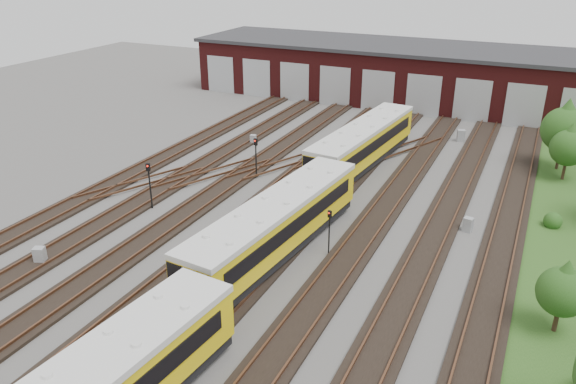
% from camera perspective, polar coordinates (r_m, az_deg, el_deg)
% --- Properties ---
extents(ground, '(120.00, 120.00, 0.00)m').
position_cam_1_polar(ground, '(33.62, -4.89, -6.33)').
color(ground, '#4D4A47').
rests_on(ground, ground).
extents(track_network, '(30.40, 70.00, 0.33)m').
position_cam_1_polar(track_network, '(34.08, -4.66, -5.67)').
color(track_network, black).
rests_on(track_network, ground).
extents(maintenance_shed, '(51.00, 12.50, 6.35)m').
position_cam_1_polar(maintenance_shed, '(68.03, 12.27, 11.74)').
color(maintenance_shed, '#501414').
rests_on(maintenance_shed, ground).
extents(metro_train, '(4.26, 47.65, 3.19)m').
position_cam_1_polar(metro_train, '(32.48, -1.21, -3.44)').
color(metro_train, black).
rests_on(metro_train, ground).
extents(signal_mast_0, '(0.31, 0.30, 3.35)m').
position_cam_1_polar(signal_mast_0, '(39.44, -13.91, 1.21)').
color(signal_mast_0, black).
rests_on(signal_mast_0, ground).
extents(signal_mast_1, '(0.28, 0.26, 3.14)m').
position_cam_1_polar(signal_mast_1, '(43.91, -3.29, 4.06)').
color(signal_mast_1, black).
rests_on(signal_mast_1, ground).
extents(signal_mast_2, '(0.27, 0.25, 3.05)m').
position_cam_1_polar(signal_mast_2, '(49.06, 7.33, 5.99)').
color(signal_mast_2, black).
rests_on(signal_mast_2, ground).
extents(signal_mast_3, '(0.25, 0.24, 2.91)m').
position_cam_1_polar(signal_mast_3, '(32.65, 4.22, -3.59)').
color(signal_mast_3, black).
rests_on(signal_mast_3, ground).
extents(relay_cabinet_0, '(0.76, 0.70, 1.02)m').
position_cam_1_polar(relay_cabinet_0, '(35.38, -23.89, -5.92)').
color(relay_cabinet_0, '#999B9E').
rests_on(relay_cabinet_0, ground).
extents(relay_cabinet_1, '(0.59, 0.52, 0.86)m').
position_cam_1_polar(relay_cabinet_1, '(51.93, -3.56, 5.36)').
color(relay_cabinet_1, '#999B9E').
rests_on(relay_cabinet_1, ground).
extents(relay_cabinet_2, '(0.86, 0.80, 1.14)m').
position_cam_1_polar(relay_cabinet_2, '(45.21, 2.20, 2.71)').
color(relay_cabinet_2, '#999B9E').
rests_on(relay_cabinet_2, ground).
extents(relay_cabinet_3, '(0.80, 0.73, 1.10)m').
position_cam_1_polar(relay_cabinet_3, '(54.93, 17.16, 5.50)').
color(relay_cabinet_3, '#999B9E').
rests_on(relay_cabinet_3, ground).
extents(relay_cabinet_4, '(0.66, 0.59, 0.94)m').
position_cam_1_polar(relay_cabinet_4, '(37.68, 17.82, -3.17)').
color(relay_cabinet_4, '#999B9E').
rests_on(relay_cabinet_4, ground).
extents(tree_0, '(3.59, 3.59, 5.95)m').
position_cam_1_polar(tree_0, '(49.80, 26.35, 6.18)').
color(tree_0, '#362418').
rests_on(tree_0, ground).
extents(tree_1, '(2.80, 2.80, 4.63)m').
position_cam_1_polar(tree_1, '(47.89, 26.70, 4.41)').
color(tree_1, '#362418').
rests_on(tree_1, ground).
extents(tree_3, '(2.36, 2.36, 3.92)m').
position_cam_1_polar(tree_3, '(28.94, 26.23, -8.61)').
color(tree_3, '#362418').
rests_on(tree_3, ground).
extents(bush_1, '(1.17, 1.17, 1.17)m').
position_cam_1_polar(bush_1, '(40.25, 25.35, -2.46)').
color(bush_1, '#1E4614').
rests_on(bush_1, ground).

